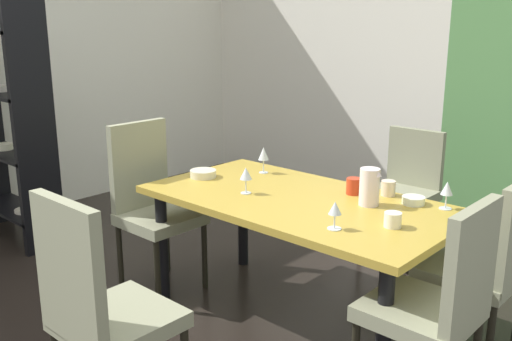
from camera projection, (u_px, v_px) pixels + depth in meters
ground_plane at (169, 329)px, 3.22m from camera, size 5.25×6.03×0.02m
back_panel_interior at (316, 52)px, 5.78m from camera, size 2.83×0.10×2.75m
dining_table at (298, 213)px, 3.16m from camera, size 1.72×0.91×0.73m
chair_head_near at (99, 306)px, 2.28m from camera, size 0.44×0.44×1.05m
chair_right_far at (488, 261)px, 2.75m from camera, size 0.44×0.44×0.98m
chair_head_far at (405, 185)px, 4.09m from camera, size 0.44×0.45×0.93m
chair_right_near at (439, 300)px, 2.36m from camera, size 0.44×0.44×1.00m
chair_left_near at (151, 199)px, 3.61m from camera, size 0.45×0.44×1.07m
display_shelf at (6, 122)px, 4.36m from camera, size 0.93×0.31×1.83m
wine_glass_west at (447, 190)px, 2.93m from camera, size 0.07×0.07×0.15m
wine_glass_east at (264, 154)px, 3.63m from camera, size 0.07×0.07×0.17m
wine_glass_south at (246, 174)px, 3.20m from camera, size 0.07×0.07×0.15m
wine_glass_left at (335, 210)px, 2.65m from camera, size 0.07×0.07×0.14m
serving_bowl_front at (203, 174)px, 3.55m from camera, size 0.16×0.16×0.05m
serving_bowl_rear at (413, 200)px, 3.03m from camera, size 0.12×0.12×0.04m
cup_near_window at (388, 188)px, 3.17m from camera, size 0.08×0.08×0.09m
cup_corner at (393, 220)px, 2.69m from camera, size 0.08×0.08×0.07m
cup_right at (354, 186)px, 3.20m from camera, size 0.08×0.08×0.09m
pitcher_near_shelf at (370, 187)px, 2.99m from camera, size 0.12×0.11×0.20m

